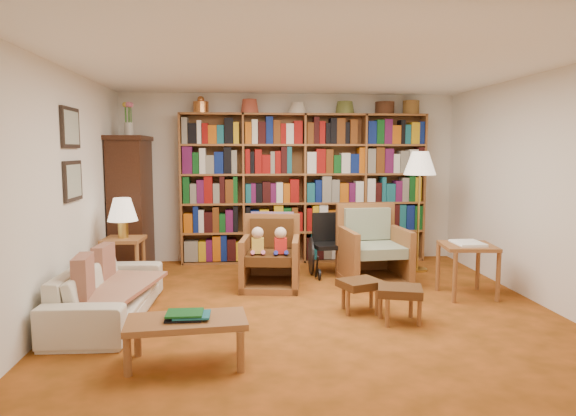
{
  "coord_description": "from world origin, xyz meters",
  "views": [
    {
      "loc": [
        -0.71,
        -5.23,
        1.67
      ],
      "look_at": [
        -0.19,
        0.6,
        1.01
      ],
      "focal_mm": 32.0,
      "sensor_mm": 36.0,
      "label": 1
    }
  ],
  "objects": [
    {
      "name": "bookshelf",
      "position": [
        0.2,
        2.33,
        1.17
      ],
      "size": [
        3.6,
        0.3,
        2.42
      ],
      "color": "brown",
      "rests_on": "floor"
    },
    {
      "name": "side_table_papers",
      "position": [
        1.84,
        0.32,
        0.51
      ],
      "size": [
        0.63,
        0.63,
        0.63
      ],
      "color": "brown",
      "rests_on": "floor"
    },
    {
      "name": "cushion_right",
      "position": [
        -2.18,
        -0.47,
        0.45
      ],
      "size": [
        0.17,
        0.42,
        0.41
      ],
      "primitive_type": "cube",
      "rotation": [
        0.0,
        0.0,
        0.1
      ],
      "color": "maroon",
      "rests_on": "sofa"
    },
    {
      "name": "footstool_a",
      "position": [
        0.49,
        -0.15,
        0.28
      ],
      "size": [
        0.5,
        0.46,
        0.34
      ],
      "color": "#523115",
      "rests_on": "floor"
    },
    {
      "name": "floor",
      "position": [
        0.0,
        0.0,
        0.0
      ],
      "size": [
        5.0,
        5.0,
        0.0
      ],
      "primitive_type": "plane",
      "color": "#AF531A",
      "rests_on": "ground"
    },
    {
      "name": "wall_front",
      "position": [
        0.0,
        -2.5,
        1.25
      ],
      "size": [
        5.0,
        0.0,
        5.0
      ],
      "primitive_type": "plane",
      "rotation": [
        -1.57,
        0.0,
        0.0
      ],
      "color": "white",
      "rests_on": "floor"
    },
    {
      "name": "armchair_sage",
      "position": [
        0.93,
        1.09,
        0.37
      ],
      "size": [
        0.85,
        0.88,
        0.97
      ],
      "color": "brown",
      "rests_on": "floor"
    },
    {
      "name": "curio_cabinet",
      "position": [
        -2.25,
        2.0,
        0.95
      ],
      "size": [
        0.5,
        0.95,
        2.4
      ],
      "color": "#34190E",
      "rests_on": "floor"
    },
    {
      "name": "framed_pictures",
      "position": [
        -2.48,
        0.3,
        1.62
      ],
      "size": [
        0.03,
        0.52,
        0.97
      ],
      "color": "black",
      "rests_on": "wall_left"
    },
    {
      "name": "coffee_table",
      "position": [
        -1.16,
        -1.3,
        0.32
      ],
      "size": [
        0.97,
        0.55,
        0.42
      ],
      "color": "brown",
      "rests_on": "floor"
    },
    {
      "name": "floor_lamp",
      "position": [
        1.7,
        1.59,
        1.42
      ],
      "size": [
        0.44,
        0.44,
        1.65
      ],
      "color": "gold",
      "rests_on": "floor"
    },
    {
      "name": "table_lamp",
      "position": [
        -2.15,
        1.02,
        0.95
      ],
      "size": [
        0.36,
        0.36,
        0.48
      ],
      "color": "gold",
      "rests_on": "side_table_lamp"
    },
    {
      "name": "wall_left",
      "position": [
        -2.5,
        0.0,
        1.25
      ],
      "size": [
        0.0,
        5.0,
        5.0
      ],
      "primitive_type": "plane",
      "rotation": [
        1.57,
        0.0,
        1.57
      ],
      "color": "white",
      "rests_on": "floor"
    },
    {
      "name": "wall_right",
      "position": [
        2.5,
        0.0,
        1.25
      ],
      "size": [
        0.0,
        5.0,
        5.0
      ],
      "primitive_type": "plane",
      "rotation": [
        1.57,
        0.0,
        -1.57
      ],
      "color": "white",
      "rests_on": "floor"
    },
    {
      "name": "armchair_leather",
      "position": [
        -0.38,
        0.97,
        0.36
      ],
      "size": [
        0.79,
        0.83,
        0.89
      ],
      "color": "brown",
      "rests_on": "floor"
    },
    {
      "name": "wheelchair",
      "position": [
        0.42,
        1.51,
        0.37
      ],
      "size": [
        0.47,
        0.66,
        0.82
      ],
      "color": "black",
      "rests_on": "floor"
    },
    {
      "name": "footstool_b",
      "position": [
        0.8,
        -0.5,
        0.29
      ],
      "size": [
        0.5,
        0.45,
        0.35
      ],
      "color": "#523115",
      "rests_on": "floor"
    },
    {
      "name": "ceiling",
      "position": [
        0.0,
        0.0,
        2.5
      ],
      "size": [
        5.0,
        5.0,
        0.0
      ],
      "primitive_type": "plane",
      "rotation": [
        3.14,
        0.0,
        0.0
      ],
      "color": "white",
      "rests_on": "wall_back"
    },
    {
      "name": "sofa",
      "position": [
        -2.05,
        -0.12,
        0.27
      ],
      "size": [
        1.87,
        0.78,
        0.54
      ],
      "primitive_type": "imported",
      "rotation": [
        0.0,
        0.0,
        1.54
      ],
      "color": "beige",
      "rests_on": "floor"
    },
    {
      "name": "cushion_left",
      "position": [
        -2.18,
        0.23,
        0.45
      ],
      "size": [
        0.16,
        0.39,
        0.38
      ],
      "primitive_type": "cube",
      "rotation": [
        0.0,
        0.0,
        -0.09
      ],
      "color": "maroon",
      "rests_on": "sofa"
    },
    {
      "name": "side_table_lamp",
      "position": [
        -2.15,
        1.02,
        0.47
      ],
      "size": [
        0.49,
        0.49,
        0.62
      ],
      "color": "brown",
      "rests_on": "floor"
    },
    {
      "name": "wall_back",
      "position": [
        0.0,
        2.5,
        1.25
      ],
      "size": [
        5.0,
        0.0,
        5.0
      ],
      "primitive_type": "plane",
      "rotation": [
        1.57,
        0.0,
        0.0
      ],
      "color": "white",
      "rests_on": "floor"
    },
    {
      "name": "sofa_throw",
      "position": [
        -2.0,
        -0.12,
        0.3
      ],
      "size": [
        0.9,
        1.37,
        0.04
      ],
      "primitive_type": "cube",
      "rotation": [
        0.0,
        0.0,
        -0.19
      ],
      "color": "#C3B38E",
      "rests_on": "sofa"
    }
  ]
}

